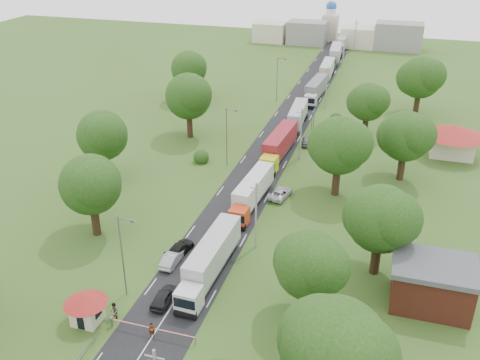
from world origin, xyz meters
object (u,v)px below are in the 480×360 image
at_px(car_lane_front, 164,297).
at_px(boom_barrier, 140,326).
at_px(guard_booth, 86,305).
at_px(info_sign, 313,115).
at_px(truck_0, 210,260).
at_px(pedestrian_near, 152,330).
at_px(car_lane_mid, 172,259).

bearing_deg(car_lane_front, boom_barrier, 85.93).
bearing_deg(car_lane_front, guard_booth, 38.91).
distance_m(boom_barrier, info_sign, 60.39).
relative_size(truck_0, car_lane_front, 3.45).
bearing_deg(boom_barrier, pedestrian_near, -6.17).
height_order(boom_barrier, guard_booth, guard_booth).
distance_m(car_lane_mid, pedestrian_near, 12.29).
relative_size(car_lane_front, car_lane_mid, 0.99).
relative_size(info_sign, car_lane_front, 0.94).
distance_m(info_sign, pedestrian_near, 60.41).
bearing_deg(car_lane_mid, pedestrian_near, 105.70).
relative_size(guard_booth, info_sign, 1.07).
relative_size(guard_booth, car_lane_front, 1.00).
bearing_deg(guard_booth, car_lane_mid, 70.36).
distance_m(guard_booth, truck_0, 14.32).
bearing_deg(truck_0, pedestrian_near, -100.70).
bearing_deg(guard_booth, truck_0, 49.53).
height_order(car_lane_front, pedestrian_near, pedestrian_near).
bearing_deg(info_sign, truck_0, -93.62).
height_order(boom_barrier, car_lane_mid, car_lane_mid).
relative_size(car_lane_front, pedestrian_near, 2.63).
height_order(guard_booth, car_lane_front, guard_booth).
distance_m(car_lane_front, car_lane_mid, 7.06).
bearing_deg(car_lane_front, info_sign, -96.41).
bearing_deg(car_lane_mid, boom_barrier, 99.47).
bearing_deg(pedestrian_near, info_sign, 59.45).
relative_size(boom_barrier, guard_booth, 2.10).
xyz_separation_m(boom_barrier, guard_booth, (-5.84, -0.00, 1.27)).
xyz_separation_m(boom_barrier, info_sign, (6.56, 60.00, 2.11)).
height_order(guard_booth, car_lane_mid, guard_booth).
xyz_separation_m(info_sign, car_lane_mid, (-8.20, -48.23, -2.28)).
distance_m(boom_barrier, car_lane_mid, 11.88).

